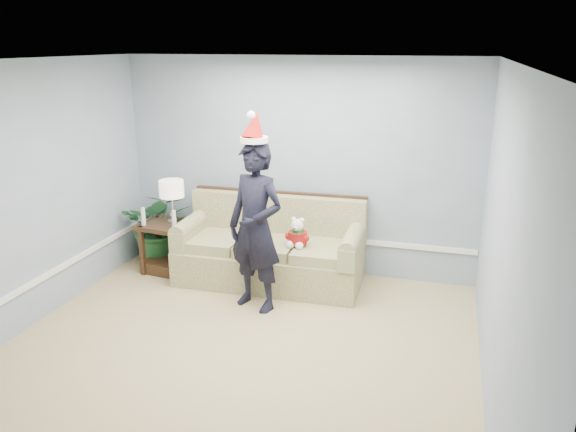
# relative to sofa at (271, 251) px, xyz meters

# --- Properties ---
(room_shell) EXTENTS (4.54, 5.04, 2.74)m
(room_shell) POSITION_rel_sofa_xyz_m (0.20, -2.04, 0.98)
(room_shell) COLOR tan
(room_shell) RESTS_ON ground
(wainscot_trim) EXTENTS (4.49, 4.99, 0.06)m
(wainscot_trim) POSITION_rel_sofa_xyz_m (-0.97, -0.86, 0.08)
(wainscot_trim) COLOR white
(wainscot_trim) RESTS_ON room_shell
(sofa) EXTENTS (2.26, 1.01, 1.05)m
(sofa) POSITION_rel_sofa_xyz_m (0.00, 0.00, 0.00)
(sofa) COLOR #5E6931
(sofa) RESTS_ON room_shell
(side_table) EXTENTS (0.73, 0.64, 0.65)m
(side_table) POSITION_rel_sofa_xyz_m (-1.34, -0.10, -0.12)
(side_table) COLOR #3A2615
(side_table) RESTS_ON room_shell
(table_lamp) EXTENTS (0.31, 0.31, 0.55)m
(table_lamp) POSITION_rel_sofa_xyz_m (-1.29, -0.04, 0.69)
(table_lamp) COLOR silver
(table_lamp) RESTS_ON side_table
(candle_pair) EXTENTS (0.48, 0.06, 0.23)m
(candle_pair) POSITION_rel_sofa_xyz_m (-1.39, -0.24, 0.38)
(candle_pair) COLOR silver
(candle_pair) RESTS_ON side_table
(houseplant) EXTENTS (1.11, 1.03, 1.00)m
(houseplant) POSITION_rel_sofa_xyz_m (-1.61, 0.17, 0.13)
(houseplant) COLOR #20572B
(houseplant) RESTS_ON room_shell
(man) EXTENTS (0.79, 0.65, 1.87)m
(man) POSITION_rel_sofa_xyz_m (0.07, -0.75, 0.56)
(man) COLOR black
(man) RESTS_ON room_shell
(santa_hat) EXTENTS (0.35, 0.38, 0.34)m
(santa_hat) POSITION_rel_sofa_xyz_m (0.07, -0.74, 1.63)
(santa_hat) COLOR white
(santa_hat) RESTS_ON man
(teddy_bear) EXTENTS (0.24, 0.26, 0.36)m
(teddy_bear) POSITION_rel_sofa_xyz_m (0.39, -0.19, 0.31)
(teddy_bear) COLOR white
(teddy_bear) RESTS_ON sofa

